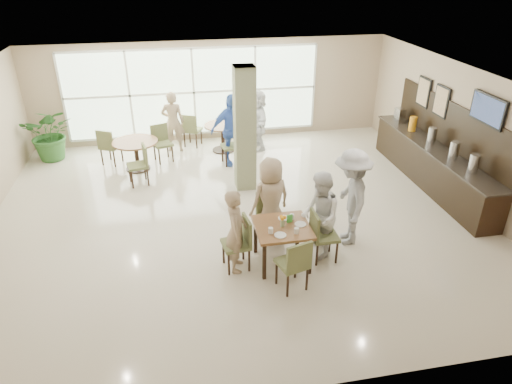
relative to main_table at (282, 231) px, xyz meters
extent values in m
plane|color=beige|center=(-0.53, 1.86, -0.65)|extent=(10.00, 10.00, 0.00)
plane|color=white|center=(-0.53, 1.86, 2.15)|extent=(10.00, 10.00, 0.00)
plane|color=tan|center=(-0.53, 6.36, 0.75)|extent=(10.00, 0.00, 10.00)
plane|color=tan|center=(-0.53, -2.64, 0.75)|extent=(10.00, 0.00, 10.00)
plane|color=tan|center=(4.47, 1.86, 0.75)|extent=(0.00, 9.00, 9.00)
plane|color=silver|center=(-1.03, 6.33, 0.75)|extent=(7.00, 0.00, 7.00)
cube|color=#686D4C|center=(-0.13, 3.06, 0.75)|extent=(0.45, 0.45, 2.80)
cube|color=brown|center=(0.00, 0.00, 0.07)|extent=(0.93, 0.93, 0.05)
cube|color=black|center=(-0.39, -0.39, -0.30)|extent=(0.06, 0.06, 0.70)
cube|color=black|center=(0.39, -0.39, -0.30)|extent=(0.06, 0.06, 0.70)
cube|color=black|center=(-0.39, 0.39, -0.30)|extent=(0.06, 0.06, 0.70)
cube|color=black|center=(0.39, 0.39, -0.30)|extent=(0.06, 0.06, 0.70)
cylinder|color=brown|center=(-2.65, 4.52, 0.08)|extent=(1.11, 1.11, 0.04)
cylinder|color=black|center=(-2.65, 4.52, -0.30)|extent=(0.10, 0.10, 0.71)
cylinder|color=black|center=(-2.65, 4.52, -0.64)|extent=(0.60, 0.60, 0.03)
cylinder|color=brown|center=(-0.37, 5.33, 0.08)|extent=(0.99, 0.99, 0.04)
cylinder|color=black|center=(-0.37, 5.33, -0.30)|extent=(0.10, 0.10, 0.71)
cylinder|color=black|center=(-0.37, 5.33, -0.64)|extent=(0.60, 0.60, 0.03)
cylinder|color=white|center=(0.21, 0.19, 0.15)|extent=(0.08, 0.08, 0.10)
cylinder|color=white|center=(0.18, -0.26, 0.15)|extent=(0.08, 0.08, 0.10)
cylinder|color=white|center=(-0.24, -0.17, 0.15)|extent=(0.08, 0.08, 0.10)
cylinder|color=white|center=(-0.10, -0.28, 0.10)|extent=(0.20, 0.20, 0.01)
cylinder|color=white|center=(0.08, 0.24, 0.10)|extent=(0.20, 0.20, 0.01)
cylinder|color=white|center=(0.31, -0.01, 0.10)|extent=(0.20, 0.20, 0.01)
cylinder|color=#99B27F|center=(0.00, 0.00, 0.16)|extent=(0.07, 0.07, 0.12)
sphere|color=#FF9C15|center=(0.03, 0.00, 0.27)|extent=(0.07, 0.07, 0.07)
sphere|color=#FF9C15|center=(-0.02, 0.03, 0.27)|extent=(0.07, 0.07, 0.07)
sphere|color=#FF9C15|center=(-0.01, -0.03, 0.27)|extent=(0.07, 0.07, 0.07)
cube|color=green|center=(0.15, 0.10, 0.17)|extent=(0.10, 0.04, 0.15)
cube|color=black|center=(4.15, 2.36, -0.20)|extent=(0.60, 4.60, 0.90)
cube|color=black|center=(4.15, 2.36, 0.27)|extent=(0.64, 4.70, 0.04)
cube|color=black|center=(4.44, 2.36, 0.80)|extent=(0.04, 4.60, 1.00)
cylinder|color=silver|center=(4.15, 0.96, 0.49)|extent=(0.20, 0.20, 0.40)
cylinder|color=silver|center=(4.15, 1.66, 0.49)|extent=(0.20, 0.20, 0.40)
cylinder|color=silver|center=(4.15, 2.56, 0.49)|extent=(0.20, 0.20, 0.40)
cylinder|color=orange|center=(4.15, 3.46, 0.47)|extent=(0.18, 0.18, 0.36)
cube|color=silver|center=(4.15, 4.16, 0.47)|extent=(0.18, 0.30, 0.36)
cube|color=black|center=(4.41, 1.26, 1.50)|extent=(0.06, 1.00, 0.58)
cube|color=#7F99CC|center=(4.38, 1.26, 1.50)|extent=(0.01, 0.92, 0.50)
cube|color=black|center=(4.42, 2.86, 1.20)|extent=(0.04, 0.55, 0.70)
cube|color=olive|center=(4.39, 2.86, 1.20)|extent=(0.01, 0.47, 0.62)
cube|color=black|center=(4.42, 3.66, 1.20)|extent=(0.04, 0.55, 0.70)
cube|color=olive|center=(4.39, 3.66, 1.20)|extent=(0.01, 0.47, 0.62)
imported|color=#2C6227|center=(-4.83, 5.59, 0.05)|extent=(1.30, 1.30, 1.41)
imported|color=tan|center=(-0.80, -0.01, 0.10)|extent=(0.45, 0.60, 1.51)
imported|color=tan|center=(-0.02, 0.83, 0.17)|extent=(0.90, 0.68, 1.64)
imported|color=white|center=(0.70, 0.12, 0.15)|extent=(0.68, 0.83, 1.62)
imported|color=#9C9C9E|center=(1.38, 0.45, 0.27)|extent=(0.91, 1.31, 1.85)
imported|color=#4470CE|center=(-0.25, 4.41, 0.26)|extent=(1.18, 0.83, 1.84)
imported|color=white|center=(0.59, 5.32, 0.17)|extent=(0.91, 1.62, 1.65)
imported|color=tan|center=(-1.68, 5.58, 0.18)|extent=(0.65, 0.47, 1.66)
camera|label=1|loc=(-1.67, -6.39, 4.22)|focal=32.00mm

